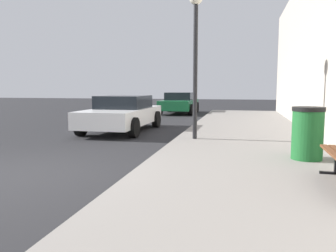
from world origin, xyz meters
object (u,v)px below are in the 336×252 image
object	(u,v)px
street_lamp	(196,38)
car_green	(179,103)
trash_bin	(308,133)
car_white	(123,113)

from	to	relation	value
street_lamp	car_green	xyz separation A→B (m)	(-2.42, 10.74, -2.24)
trash_bin	street_lamp	world-z (taller)	street_lamp
trash_bin	car_white	bearing A→B (deg)	141.19
street_lamp	car_white	world-z (taller)	street_lamp
street_lamp	car_green	bearing A→B (deg)	102.72
car_white	trash_bin	bearing A→B (deg)	141.19
car_white	car_green	distance (m)	8.56
car_green	car_white	bearing A→B (deg)	86.72
trash_bin	street_lamp	bearing A→B (deg)	139.24
street_lamp	car_white	bearing A→B (deg)	142.97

